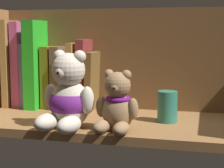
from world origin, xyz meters
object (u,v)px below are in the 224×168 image
object	(u,v)px
book_7	(77,76)
teddy_bear_smaller	(116,105)
book_2	(30,75)
teddy_bear_larger	(68,98)
book_4	(51,77)
book_5	(60,77)
book_0	(14,63)
book_6	(69,80)
book_3	(39,64)
book_8	(86,74)
pillar_candle	(167,107)
book_1	(22,64)
book_9	(94,80)

from	to	relation	value
book_7	teddy_bear_smaller	size ratio (longest dim) A/B	1.39
book_2	teddy_bear_larger	bearing A→B (deg)	-47.34
book_4	book_5	bearing A→B (deg)	0.00
book_2	book_0	bearing A→B (deg)	180.00
book_2	book_4	size ratio (longest dim) A/B	1.04
book_6	book_3	bearing A→B (deg)	180.00
book_3	book_8	xyz separation A→B (cm)	(14.17, 0.00, -2.64)
book_2	teddy_bear_smaller	bearing A→B (deg)	-35.22
book_7	pillar_candle	world-z (taller)	book_7
book_2	book_6	size ratio (longest dim) A/B	1.15
book_0	book_1	world-z (taller)	book_0
book_8	book_3	bearing A→B (deg)	180.00
book_5	book_6	xyz separation A→B (cm)	(2.82, 0.00, -0.83)
book_3	teddy_bear_larger	distance (cm)	28.84
book_0	book_7	world-z (taller)	book_0
book_6	book_5	bearing A→B (deg)	180.00
book_3	book_8	world-z (taller)	book_3
book_1	book_2	world-z (taller)	book_1
book_0	book_3	xyz separation A→B (cm)	(8.24, 0.00, -0.05)
book_0	pillar_candle	size ratio (longest dim) A/B	3.32
book_8	teddy_bear_smaller	bearing A→B (deg)	-57.13
book_8	book_7	bearing A→B (deg)	180.00
book_1	book_9	size ratio (longest dim) A/B	1.52
book_4	book_7	bearing A→B (deg)	0.00
book_0	book_2	bearing A→B (deg)	0.00
book_6	pillar_candle	bearing A→B (deg)	-20.80
book_4	book_9	bearing A→B (deg)	0.00
book_1	book_6	world-z (taller)	book_1
teddy_bear_smaller	book_3	bearing A→B (deg)	142.01
book_5	book_7	distance (cm)	5.27
book_9	book_0	bearing A→B (deg)	180.00
book_4	teddy_bear_larger	xyz separation A→B (cm)	(14.00, -22.26, -1.89)
book_0	book_8	size ratio (longest dim) A/B	1.27
book_3	book_1	bearing A→B (deg)	180.00
book_0	teddy_bear_smaller	size ratio (longest dim) A/B	1.86
book_0	book_5	distance (cm)	15.18
book_7	book_3	bearing A→B (deg)	180.00
book_7	teddy_bear_smaller	bearing A→B (deg)	-52.94
book_0	book_2	world-z (taller)	book_0
book_3	book_8	size ratio (longest dim) A/B	1.27
book_1	book_2	size ratio (longest dim) A/B	1.34
book_0	pillar_candle	bearing A→B (deg)	-13.34
book_1	book_6	xyz separation A→B (cm)	(14.91, 0.00, -4.31)
book_4	book_7	xyz separation A→B (cm)	(8.25, 0.00, 0.56)
book_1	pillar_candle	size ratio (longest dim) A/B	3.27
pillar_candle	book_6	bearing A→B (deg)	159.20
pillar_candle	teddy_bear_larger	bearing A→B (deg)	-151.99
pillar_candle	book_2	bearing A→B (deg)	165.06
book_8	book_9	bearing A→B (deg)	0.00
book_3	book_9	distance (cm)	17.21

